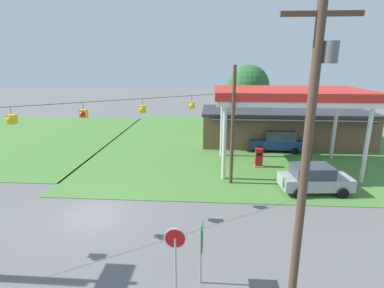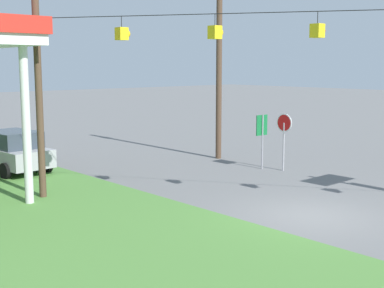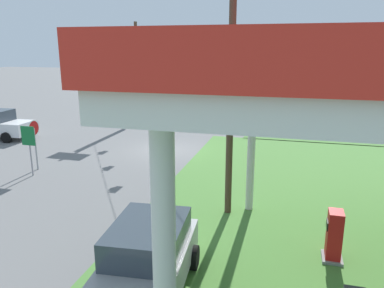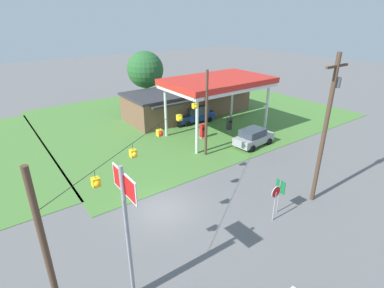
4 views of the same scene
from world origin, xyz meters
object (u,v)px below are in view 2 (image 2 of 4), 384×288
car_at_pumps_front (11,151)px  stop_sign_roadside (284,129)px  utility_pole_main (219,43)px  route_sign (262,131)px

car_at_pumps_front → stop_sign_roadside: 11.80m
stop_sign_roadside → utility_pole_main: (4.15, -0.10, 3.80)m
route_sign → utility_pole_main: size_ratio=0.24×
stop_sign_roadside → utility_pole_main: size_ratio=0.25×
car_at_pumps_front → stop_sign_roadside: bearing=-135.6°
route_sign → utility_pole_main: utility_pole_main is taller
car_at_pumps_front → utility_pole_main: bearing=-116.3°
car_at_pumps_front → route_sign: size_ratio=1.84×
stop_sign_roadside → route_sign: (0.91, 0.39, -0.10)m
route_sign → utility_pole_main: bearing=-8.5°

